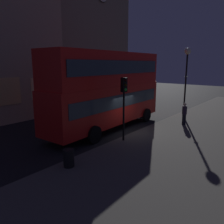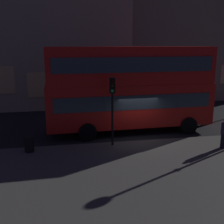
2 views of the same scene
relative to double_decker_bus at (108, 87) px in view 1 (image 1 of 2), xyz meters
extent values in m
plane|color=black|center=(0.23, -1.48, -3.10)|extent=(80.00, 80.00, 0.00)
cube|color=#4C4944|center=(0.23, -7.00, -3.04)|extent=(44.00, 9.77, 0.12)
cube|color=#E5C67F|center=(-3.66, 6.98, -0.46)|extent=(1.76, 0.06, 2.11)
cube|color=#F9E09E|center=(-0.91, 6.98, -0.46)|extent=(1.76, 0.06, 1.83)
cube|color=gray|center=(7.84, 12.36, 5.52)|extent=(13.25, 8.06, 17.25)
cube|color=#F9E09E|center=(3.61, 8.30, -0.34)|extent=(1.36, 0.06, 1.82)
cube|color=#F9E09E|center=(5.73, 8.30, -0.35)|extent=(1.36, 0.06, 1.95)
cube|color=#F2D18C|center=(7.84, 8.30, -0.50)|extent=(1.36, 0.06, 1.84)
cube|color=#E5C67F|center=(9.96, 8.30, -0.76)|extent=(1.36, 0.06, 2.04)
cube|color=#F2D18C|center=(12.08, 8.30, -0.34)|extent=(1.36, 0.06, 1.90)
cube|color=red|center=(0.00, 0.00, -1.20)|extent=(10.81, 2.77, 2.71)
cube|color=red|center=(0.00, 0.00, 1.31)|extent=(10.59, 2.72, 2.30)
cube|color=#2D3842|center=(0.00, 0.00, -0.86)|extent=(9.95, 2.80, 0.90)
cube|color=#2D3842|center=(0.00, 0.00, 1.42)|extent=(9.95, 2.80, 0.90)
cube|color=#F2D84C|center=(5.30, 0.18, 1.94)|extent=(0.13, 1.45, 0.44)
sphere|color=white|center=(5.35, 0.96, -2.20)|extent=(0.24, 0.24, 0.24)
sphere|color=white|center=(5.40, -0.61, -2.20)|extent=(0.24, 0.24, 0.24)
cylinder|color=black|center=(3.60, 1.38, -2.55)|extent=(1.10, 0.28, 1.10)
cylinder|color=black|center=(3.68, -1.14, -2.55)|extent=(1.10, 0.28, 1.10)
cylinder|color=black|center=(-3.00, 1.16, -2.55)|extent=(1.10, 0.28, 1.10)
cylinder|color=black|center=(-2.91, -1.36, -2.55)|extent=(1.10, 0.28, 1.10)
cylinder|color=black|center=(-1.63, -2.58, -1.48)|extent=(0.12, 0.12, 3.00)
cube|color=black|center=(-1.63, -2.58, 0.44)|extent=(0.37, 0.32, 0.85)
sphere|color=black|center=(-1.66, -2.73, 0.71)|extent=(0.17, 0.17, 0.17)
sphere|color=black|center=(-1.66, -2.73, 0.44)|extent=(0.17, 0.17, 0.17)
sphere|color=green|center=(-1.66, -2.73, 0.17)|extent=(0.17, 0.17, 0.17)
cylinder|color=black|center=(11.31, 3.42, -1.62)|extent=(0.12, 0.12, 2.96)
cube|color=black|center=(11.31, 3.42, 0.29)|extent=(0.37, 0.33, 0.85)
sphere|color=black|center=(11.27, 3.57, 0.56)|extent=(0.17, 0.17, 0.17)
sphere|color=black|center=(11.27, 3.57, 0.29)|extent=(0.17, 0.17, 0.17)
sphere|color=green|center=(11.27, 3.57, 0.02)|extent=(0.17, 0.17, 0.17)
cylinder|color=black|center=(7.06, -2.98, -0.26)|extent=(0.14, 0.14, 5.43)
torus|color=black|center=(7.06, -2.98, 0.54)|extent=(0.28, 0.28, 0.06)
sphere|color=#F9EFC6|center=(7.06, -2.98, 2.70)|extent=(0.55, 0.55, 0.55)
cylinder|color=black|center=(4.31, -4.09, -2.57)|extent=(0.29, 0.29, 0.81)
cylinder|color=#2D2338|center=(4.31, -4.09, -1.84)|extent=(0.36, 0.36, 0.66)
sphere|color=beige|center=(4.31, -4.09, -1.40)|extent=(0.22, 0.22, 0.22)
cylinder|color=black|center=(-6.17, -2.77, -2.57)|extent=(0.50, 0.50, 0.83)
camera|label=1|loc=(-12.51, -10.36, 1.65)|focal=36.39mm
camera|label=2|loc=(-4.20, -17.04, 2.61)|focal=43.93mm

